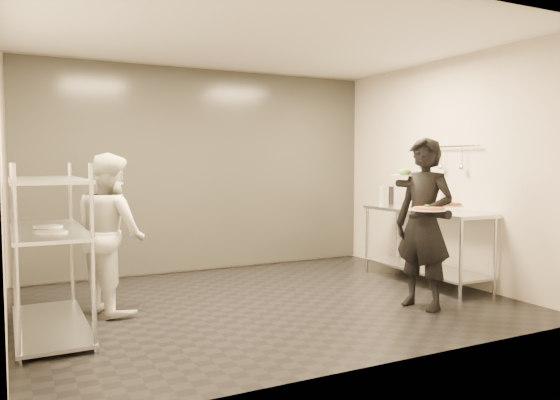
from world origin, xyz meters
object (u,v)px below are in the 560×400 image
waiter (424,223)px  salad_plate (404,174)px  pizza_plate_near (428,209)px  pizza_plate_far (448,205)px  bottle_clear (443,202)px  pos_monitor (421,203)px  chef (111,233)px  bottle_green (381,196)px  pass_rack (49,245)px  prep_counter (425,233)px  bottle_dark (391,196)px

waiter → salad_plate: (-0.06, 0.25, 0.51)m
pizza_plate_near → pizza_plate_far: pizza_plate_far is taller
bottle_clear → pos_monitor: bearing=145.4°
chef → pizza_plate_near: size_ratio=4.71×
bottle_green → pass_rack: bearing=-171.2°
pass_rack → salad_plate: (3.44, -0.65, 0.62)m
waiter → pizza_plate_far: (0.15, -0.17, 0.20)m
salad_plate → bottle_clear: size_ratio=1.45×
prep_counter → waiter: bearing=-132.5°
chef → bottle_green: (3.53, 0.24, 0.26)m
chef → bottle_clear: chef is taller
waiter → pizza_plate_near: 0.32m
pizza_plate_near → salad_plate: (0.09, 0.47, 0.33)m
bottle_green → pos_monitor: bearing=-83.4°
pizza_plate_near → salad_plate: bearing=79.6°
bottle_clear → bottle_dark: size_ratio=0.84×
waiter → pizza_plate_near: bearing=-48.5°
pizza_plate_far → bottle_clear: size_ratio=1.48×
pass_rack → waiter: 3.62m
pass_rack → bottle_clear: bearing=-2.5°
pass_rack → bottle_dark: (4.42, 0.80, 0.28)m
salad_plate → bottle_dark: size_ratio=1.22×
chef → salad_plate: 3.09m
chef → pizza_plate_far: size_ratio=5.16×
bottle_dark → chef: bearing=-174.0°
prep_counter → chef: chef is taller
pass_rack → prep_counter: 4.33m
bottle_clear → bottle_dark: 1.00m
pizza_plate_far → salad_plate: (-0.21, 0.42, 0.31)m
bottle_green → waiter: bearing=-112.3°
pizza_plate_far → bottle_dark: size_ratio=1.24×
pizza_plate_far → pizza_plate_near: bearing=-170.6°
salad_plate → bottle_green: 1.50m
waiter → pass_rack: bearing=-119.6°
chef → pos_monitor: chef is taller
chef → pos_monitor: size_ratio=7.05×
pizza_plate_near → pos_monitor: bearing=51.5°
waiter → pizza_plate_far: size_ratio=5.67×
pizza_plate_near → salad_plate: 0.58m
prep_counter → pos_monitor: 0.40m
prep_counter → bottle_green: 0.80m
chef → pizza_plate_far: (3.05, -1.47, 0.28)m
pass_rack → bottle_dark: 4.51m
pass_rack → prep_counter: bearing=0.0°
pizza_plate_near → pizza_plate_far: size_ratio=1.09×
chef → pos_monitor: 3.64m
waiter → chef: waiter is taller
pass_rack → pizza_plate_near: 3.55m
waiter → pos_monitor: bearing=125.2°
pizza_plate_far → bottle_green: (0.48, 1.71, -0.02)m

